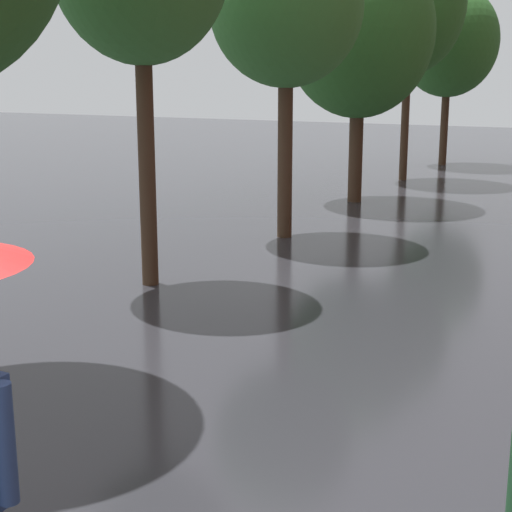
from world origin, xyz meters
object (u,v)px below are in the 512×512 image
street_tree_3 (359,32)px  street_tree_5 (449,42)px  street_tree_2 (286,7)px  street_tree_4 (410,3)px

street_tree_3 → street_tree_5: street_tree_3 is taller
street_tree_3 → street_tree_2: bearing=-86.7°
street_tree_4 → street_tree_5: 3.99m
street_tree_2 → street_tree_5: bearing=91.2°
street_tree_4 → street_tree_5: (0.07, 3.91, -0.80)m
street_tree_4 → street_tree_5: bearing=89.0°
street_tree_5 → street_tree_3: bearing=-89.8°
street_tree_4 → street_tree_5: street_tree_4 is taller
street_tree_3 → street_tree_5: (-0.02, 7.81, 0.07)m
street_tree_4 → street_tree_3: bearing=-88.7°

